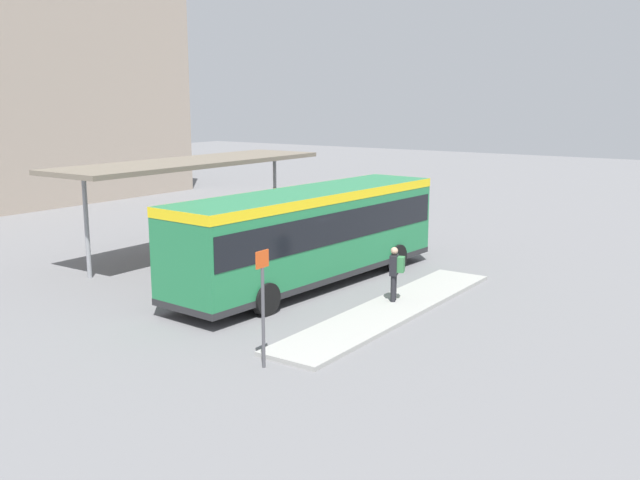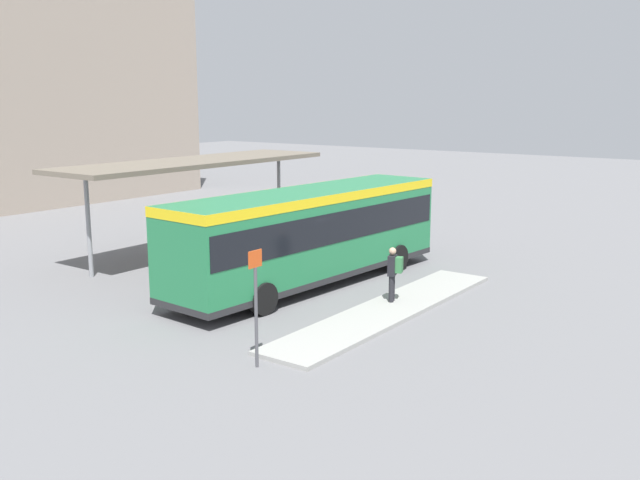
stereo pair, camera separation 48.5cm
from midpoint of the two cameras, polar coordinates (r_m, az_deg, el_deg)
name	(u,v)px [view 1 (the left image)]	position (r m, az deg, el deg)	size (l,w,h in m)	color
ground_plane	(310,284)	(24.18, -1.34, -3.57)	(120.00, 120.00, 0.00)	slate
curb_island	(391,309)	(21.24, 5.07, -5.56)	(10.40, 1.80, 0.12)	#9E9E99
city_bus	(311,230)	(23.78, -1.35, 0.80)	(11.48, 3.26, 3.21)	#237A47
pedestrian_waiting	(395,270)	(21.66, 5.42, -2.43)	(0.48, 0.51, 1.67)	#232328
bicycle_red	(356,224)	(33.85, 2.53, 1.31)	(0.48, 1.60, 0.69)	black
bicycle_black	(340,222)	(34.27, 1.20, 1.42)	(0.48, 1.54, 0.67)	black
bicycle_yellow	(324,221)	(34.75, -0.06, 1.56)	(0.48, 1.55, 0.67)	black
station_shelter	(193,163)	(29.20, -10.60, 6.05)	(12.35, 3.41, 3.77)	#706656
potted_planter_near_shelter	(277,237)	(29.25, -3.95, 0.25)	(0.82, 0.82, 1.19)	slate
potted_planter_far_side	(236,242)	(27.74, -7.27, -0.18)	(0.86, 0.86, 1.39)	slate
platform_sign	(263,303)	(16.51, -5.43, -5.07)	(0.44, 0.08, 2.80)	#4C4C51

